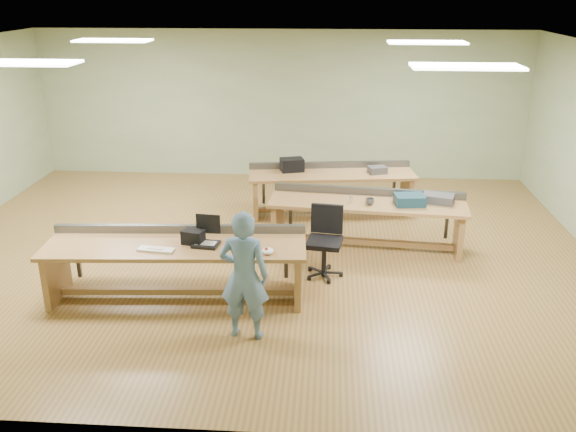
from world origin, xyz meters
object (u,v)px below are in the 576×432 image
at_px(person, 244,276).
at_px(workbench_mid, 367,213).
at_px(workbench_back, 331,183).
at_px(parts_bin_teal, 410,200).
at_px(drinks_can, 351,200).
at_px(parts_bin_grey, 438,199).
at_px(laptop_base, 206,244).
at_px(task_chair, 325,251).
at_px(workbench_front, 176,257).
at_px(mug, 370,201).
at_px(camera_bag, 193,237).

bearing_deg(person, workbench_mid, -114.76).
bearing_deg(workbench_back, parts_bin_teal, -60.97).
height_order(person, drinks_can, person).
distance_m(workbench_mid, drinks_can, 0.38).
height_order(person, parts_bin_grey, person).
xyz_separation_m(workbench_back, parts_bin_grey, (1.60, -1.44, 0.26)).
relative_size(laptop_base, task_chair, 0.32).
distance_m(workbench_front, laptop_base, 0.45).
distance_m(laptop_base, mug, 2.71).
bearing_deg(mug, task_chair, -127.06).
distance_m(workbench_back, laptop_base, 3.65).
distance_m(workbench_mid, laptop_base, 2.80).
distance_m(workbench_front, workbench_back, 3.80).
height_order(workbench_back, laptop_base, workbench_back).
distance_m(parts_bin_grey, mug, 1.04).
distance_m(task_chair, parts_bin_teal, 1.60).
height_order(workbench_mid, workbench_back, same).
distance_m(workbench_front, workbench_mid, 3.08).
xyz_separation_m(workbench_back, mug, (0.57, -1.61, 0.24)).
height_order(camera_bag, parts_bin_grey, camera_bag).
distance_m(parts_bin_teal, parts_bin_grey, 0.46).
bearing_deg(mug, laptop_base, -141.87).
distance_m(laptop_base, parts_bin_teal, 3.22).
relative_size(parts_bin_grey, drinks_can, 3.82).
bearing_deg(camera_bag, drinks_can, 54.98).
height_order(camera_bag, mug, camera_bag).
bearing_deg(drinks_can, parts_bin_teal, 0.71).
bearing_deg(task_chair, camera_bag, -147.36).
bearing_deg(laptop_base, task_chair, 35.73).
xyz_separation_m(workbench_back, person, (-0.97, -4.13, 0.21)).
bearing_deg(task_chair, drinks_can, 75.33).
relative_size(workbench_front, task_chair, 3.39).
bearing_deg(person, workbench_front, -36.86).
bearing_deg(person, camera_bag, -44.69).
xyz_separation_m(camera_bag, parts_bin_grey, (3.33, 1.79, -0.03)).
bearing_deg(workbench_front, camera_bag, -1.75).
xyz_separation_m(workbench_front, camera_bag, (0.23, 0.01, 0.28)).
bearing_deg(workbench_mid, workbench_back, 115.84).
xyz_separation_m(workbench_front, laptop_base, (0.40, -0.04, 0.20)).
relative_size(person, mug, 12.25).
relative_size(camera_bag, parts_bin_grey, 0.59).
height_order(workbench_back, person, person).
relative_size(person, camera_bag, 5.74).
bearing_deg(parts_bin_grey, person, -133.66).
height_order(camera_bag, task_chair, task_chair).
relative_size(workbench_back, person, 1.91).
relative_size(workbench_front, workbench_back, 1.14).
height_order(workbench_back, drinks_can, drinks_can).
height_order(workbench_front, workbench_mid, same).
height_order(workbench_mid, parts_bin_teal, parts_bin_teal).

